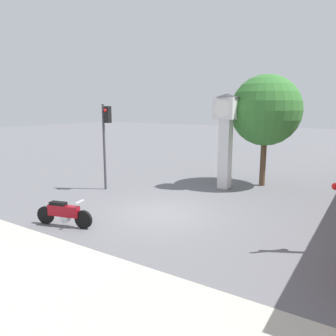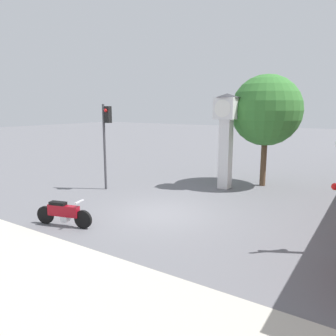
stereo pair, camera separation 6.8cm
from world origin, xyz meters
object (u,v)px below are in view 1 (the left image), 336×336
Objects in this scene: street_tree at (266,111)px; motorcycle at (64,213)px; clock_tower at (226,126)px; traffic_light at (106,132)px.

motorcycle is at bearing -111.92° from street_tree.
motorcycle is 0.45× the size of clock_tower.
clock_tower is at bearing 36.28° from traffic_light.
street_tree reaches higher than clock_tower.
street_tree is (3.94, 9.78, 3.46)m from motorcycle.
motorcycle is 0.37× the size of street_tree.
clock_tower is at bearing -132.34° from street_tree.
motorcycle is 8.95m from clock_tower.
clock_tower is at bearing 58.07° from motorcycle.
traffic_light is 0.74× the size of street_tree.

